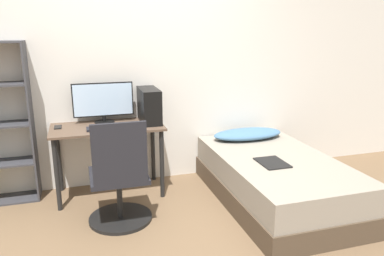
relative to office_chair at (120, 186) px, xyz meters
The scene contains 11 objects.
ground_plane 0.71m from the office_chair, 60.16° to the right, with size 14.00×14.00×0.00m, color brown.
wall_back 1.34m from the office_chair, 71.99° to the left, with size 8.00×0.05×2.50m.
desk 0.69m from the office_chair, 92.80° to the left, with size 1.08×0.56×0.72m.
office_chair is the anchor object (origin of this frame).
bed 1.51m from the office_chair, ahead, with size 1.05×1.83×0.45m.
pillow 1.65m from the office_chair, 23.79° to the left, with size 0.80×0.36×0.11m.
magazine 1.39m from the office_chair, ahead, with size 0.24×0.32×0.01m.
monitor 1.00m from the office_chair, 93.19° to the left, with size 0.60×0.20×0.41m.
keyboard 0.65m from the office_chair, 94.98° to the left, with size 0.37×0.14×0.02m.
pc_tower 0.96m from the office_chair, 59.75° to the left, with size 0.18×0.43×0.34m.
phone 0.95m from the office_chair, 124.46° to the left, with size 0.07×0.14×0.01m.
Camera 1 is at (-0.58, -2.47, 1.66)m, focal length 35.00 mm.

